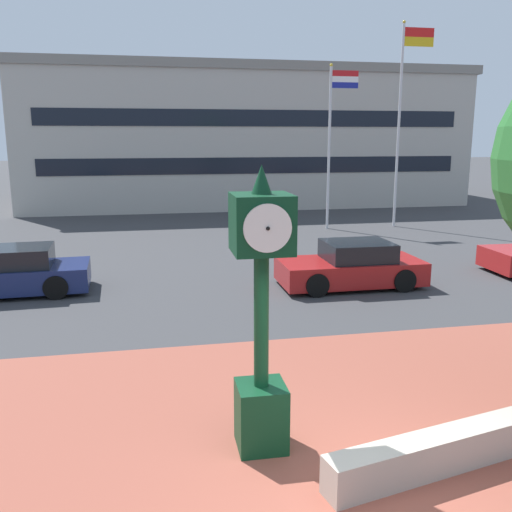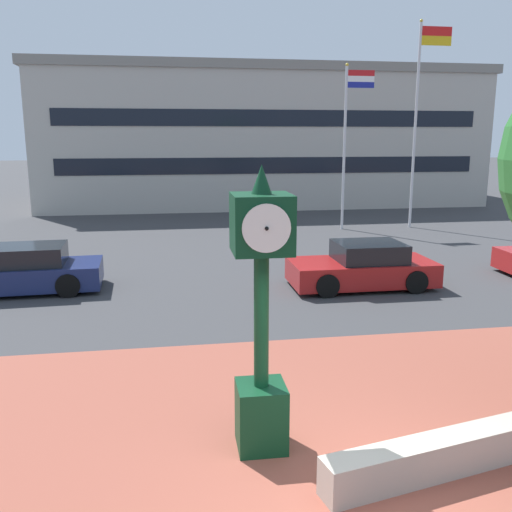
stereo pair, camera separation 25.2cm
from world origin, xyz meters
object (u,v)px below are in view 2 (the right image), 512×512
at_px(car_street_mid, 363,267).
at_px(street_clock, 261,314).
at_px(flagpole_primary, 347,136).
at_px(flagpole_secondary, 419,111).
at_px(civic_building, 257,137).
at_px(car_street_far, 22,271).

bearing_deg(car_street_mid, street_clock, 151.35).
height_order(flagpole_primary, flagpole_secondary, flagpole_secondary).
bearing_deg(flagpole_secondary, car_street_mid, -121.30).
relative_size(flagpole_primary, civic_building, 0.27).
relative_size(car_street_mid, civic_building, 0.15).
bearing_deg(car_street_mid, flagpole_primary, -15.06).
xyz_separation_m(street_clock, car_street_mid, (4.26, 7.78, -1.34)).
bearing_deg(flagpole_secondary, street_clock, -120.18).
bearing_deg(flagpole_primary, civic_building, 99.43).
xyz_separation_m(car_street_mid, car_street_far, (-9.40, 1.05, 0.00)).
height_order(car_street_far, flagpole_primary, flagpole_primary).
height_order(street_clock, flagpole_primary, flagpole_primary).
distance_m(car_street_far, civic_building, 23.69).
height_order(car_street_mid, flagpole_secondary, flagpole_secondary).
bearing_deg(car_street_far, car_street_mid, -98.71).
relative_size(street_clock, flagpole_primary, 0.53).
distance_m(street_clock, civic_building, 30.46).
relative_size(flagpole_secondary, civic_building, 0.34).
distance_m(car_street_mid, flagpole_secondary, 12.49).
xyz_separation_m(car_street_far, flagpole_secondary, (15.41, 8.83, 4.72)).
xyz_separation_m(car_street_far, flagpole_primary, (12.07, 8.83, 3.63)).
distance_m(flagpole_secondary, civic_building, 13.50).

